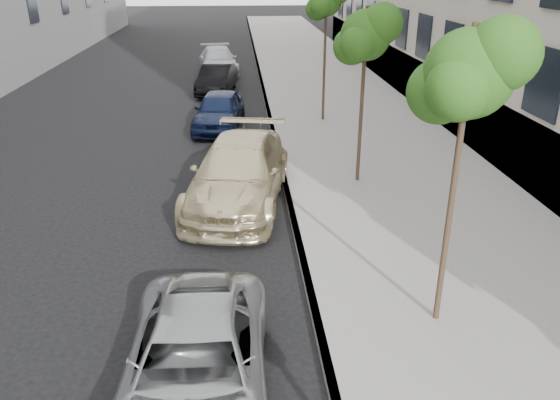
{
  "coord_description": "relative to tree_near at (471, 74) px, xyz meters",
  "views": [
    {
      "loc": [
        -0.05,
        -6.02,
        5.69
      ],
      "look_at": [
        0.69,
        3.6,
        1.5
      ],
      "focal_mm": 35.0,
      "sensor_mm": 36.0,
      "label": 1
    }
  ],
  "objects": [
    {
      "name": "tree_far",
      "position": [
        -0.0,
        13.0,
        0.2
      ],
      "size": [
        1.52,
        1.32,
        5.09
      ],
      "color": "#38281C",
      "rests_on": "sidewalk"
    },
    {
      "name": "minivan",
      "position": [
        -3.98,
        -1.49,
        -3.65
      ],
      "size": [
        2.14,
        4.44,
        1.22
      ],
      "primitive_type": "imported",
      "rotation": [
        0.0,
        0.0,
        -0.03
      ],
      "color": "#A1A4A5",
      "rests_on": "ground"
    },
    {
      "name": "suv",
      "position": [
        -3.33,
        5.54,
        -3.47
      ],
      "size": [
        3.13,
        5.77,
        1.59
      ],
      "primitive_type": "imported",
      "rotation": [
        0.0,
        0.0,
        -0.17
      ],
      "color": "beige",
      "rests_on": "ground"
    },
    {
      "name": "sedan_rear",
      "position": [
        -4.34,
        23.73,
        -3.55
      ],
      "size": [
        2.47,
        5.06,
        1.42
      ],
      "primitive_type": "imported",
      "rotation": [
        0.0,
        0.0,
        0.1
      ],
      "color": "#B1B5BA",
      "rests_on": "ground"
    },
    {
      "name": "tree_near",
      "position": [
        0.0,
        0.0,
        0.0
      ],
      "size": [
        1.65,
        1.45,
        4.94
      ],
      "color": "#38281C",
      "rests_on": "sidewalk"
    },
    {
      "name": "ground",
      "position": [
        -3.23,
        -1.5,
        -4.26
      ],
      "size": [
        160.0,
        160.0,
        0.0
      ],
      "primitive_type": "plane",
      "color": "black",
      "rests_on": "ground"
    },
    {
      "name": "sedan_black",
      "position": [
        -4.27,
        18.69,
        -3.6
      ],
      "size": [
        2.0,
        4.15,
        1.31
      ],
      "primitive_type": "imported",
      "rotation": [
        0.0,
        0.0,
        -0.16
      ],
      "color": "black",
      "rests_on": "ground"
    },
    {
      "name": "curb",
      "position": [
        -2.05,
        22.5,
        -4.19
      ],
      "size": [
        0.15,
        72.0,
        0.14
      ],
      "primitive_type": "cube",
      "color": "#9E9B93",
      "rests_on": "ground"
    },
    {
      "name": "tree_mid",
      "position": [
        0.0,
        6.5,
        -0.23
      ],
      "size": [
        1.64,
        1.44,
        4.71
      ],
      "color": "#38281C",
      "rests_on": "sidewalk"
    },
    {
      "name": "sidewalk",
      "position": [
        1.07,
        22.5,
        -4.19
      ],
      "size": [
        6.4,
        72.0,
        0.14
      ],
      "primitive_type": "cube",
      "color": "gray",
      "rests_on": "ground"
    },
    {
      "name": "sedan_blue",
      "position": [
        -4.01,
        12.49,
        -3.57
      ],
      "size": [
        2.14,
        4.2,
        1.37
      ],
      "primitive_type": "imported",
      "rotation": [
        0.0,
        0.0,
        -0.13
      ],
      "color": "#101935",
      "rests_on": "ground"
    }
  ]
}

